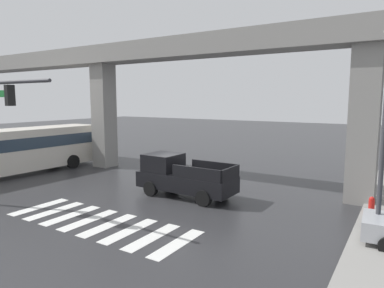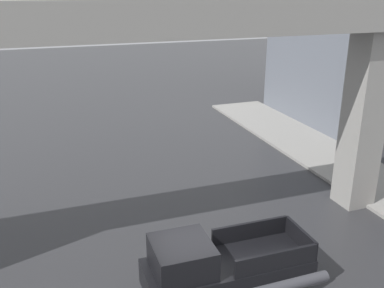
% 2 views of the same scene
% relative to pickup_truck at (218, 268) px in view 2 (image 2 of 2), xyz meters
% --- Properties ---
extents(elevated_overpass, '(52.67, 1.99, 8.62)m').
position_rel_pickup_truck_xyz_m(elevated_overpass, '(-0.62, 3.58, 6.32)').
color(elevated_overpass, gray).
rests_on(elevated_overpass, ground).
extents(pickup_truck, '(5.13, 2.15, 2.08)m').
position_rel_pickup_truck_xyz_m(pickup_truck, '(0.00, 0.00, 0.00)').
color(pickup_truck, black).
rests_on(pickup_truck, ground).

